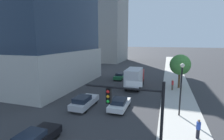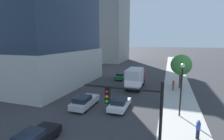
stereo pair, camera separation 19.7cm
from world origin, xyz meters
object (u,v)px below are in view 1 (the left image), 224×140
at_px(street_lamp, 181,82).
at_px(car_white, 119,104).
at_px(construction_building, 104,11).
at_px(box_truck, 135,77).
at_px(car_silver, 84,102).
at_px(pedestrian_blue_shirt, 198,129).
at_px(car_green, 120,76).
at_px(pedestrian_red_shirt, 173,85).
at_px(street_tree, 180,65).
at_px(car_black, 36,138).
at_px(traffic_light_pole, 135,106).

xyz_separation_m(street_lamp, car_white, (-6.73, -0.07, -3.20)).
bearing_deg(construction_building, box_truck, -62.29).
bearing_deg(car_silver, pedestrian_blue_shirt, -15.66).
bearing_deg(car_green, pedestrian_red_shirt, -28.55).
bearing_deg(box_truck, pedestrian_red_shirt, 2.00).
distance_m(street_lamp, car_white, 7.45).
bearing_deg(street_tree, car_black, -118.89).
relative_size(traffic_light_pole, street_tree, 0.98).
bearing_deg(car_white, box_truck, 90.00).
bearing_deg(car_black, street_tree, 61.11).
height_order(traffic_light_pole, box_truck, traffic_light_pole).
height_order(street_tree, car_white, street_tree).
bearing_deg(car_silver, car_green, 90.00).
xyz_separation_m(traffic_light_pole, street_tree, (3.95, 20.17, 0.17)).
distance_m(box_truck, pedestrian_blue_shirt, 16.18).
bearing_deg(car_white, construction_building, 112.35).
xyz_separation_m(car_white, box_truck, (0.00, 9.84, 1.23)).
xyz_separation_m(construction_building, car_white, (18.65, -45.35, -18.52)).
height_order(construction_building, car_white, construction_building).
bearing_deg(pedestrian_blue_shirt, car_white, 151.97).
height_order(car_white, car_black, car_black).
distance_m(street_tree, car_black, 24.21).
relative_size(car_white, car_black, 1.05).
bearing_deg(pedestrian_red_shirt, street_tree, 59.61).
xyz_separation_m(street_tree, pedestrian_blue_shirt, (0.64, -16.13, -3.12)).
relative_size(car_white, pedestrian_red_shirt, 2.38).
xyz_separation_m(car_white, car_green, (-4.27, 15.77, -0.04)).
height_order(construction_building, traffic_light_pole, construction_building).
xyz_separation_m(street_lamp, box_truck, (-6.73, 9.77, -1.96)).
relative_size(street_lamp, box_truck, 0.84).
bearing_deg(street_lamp, box_truck, 124.56).
bearing_deg(traffic_light_pole, car_silver, 135.65).
bearing_deg(street_lamp, car_silver, -175.44).
relative_size(street_tree, car_green, 1.35).
xyz_separation_m(street_tree, pedestrian_red_shirt, (-1.08, -1.85, -3.06)).
relative_size(traffic_light_pole, pedestrian_blue_shirt, 3.35).
xyz_separation_m(car_white, car_black, (-4.27, -9.08, -0.01)).
distance_m(car_silver, pedestrian_blue_shirt, 12.69).
height_order(traffic_light_pole, car_white, traffic_light_pole).
xyz_separation_m(construction_building, car_green, (14.37, -29.58, -18.56)).
bearing_deg(street_tree, construction_building, 127.81).
height_order(car_silver, car_white, car_silver).
relative_size(street_lamp, car_black, 1.43).
bearing_deg(box_truck, street_tree, 15.77).
relative_size(construction_building, box_truck, 6.52).
bearing_deg(box_truck, pedestrian_blue_shirt, -60.54).
xyz_separation_m(construction_building, pedestrian_red_shirt, (24.87, -35.29, -18.17)).
bearing_deg(traffic_light_pole, pedestrian_blue_shirt, 41.37).
relative_size(box_truck, pedestrian_red_shirt, 3.84).
relative_size(car_silver, pedestrian_red_shirt, 2.69).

